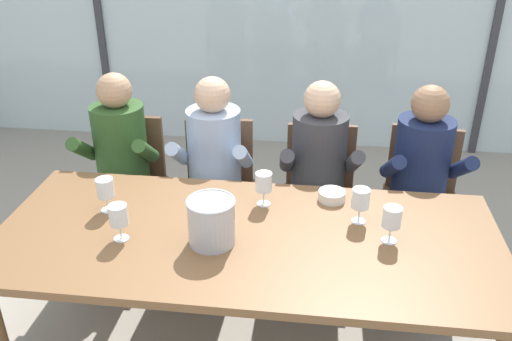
{
  "coord_description": "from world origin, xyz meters",
  "views": [
    {
      "loc": [
        0.3,
        -2.07,
        2.13
      ],
      "look_at": [
        0.0,
        0.35,
        0.87
      ],
      "focal_mm": 38.39,
      "sensor_mm": 36.0,
      "label": 1
    }
  ],
  "objects_px": {
    "chair_left_of_center": "(219,180)",
    "wine_glass_spare_empty": "(118,216)",
    "chair_right_of_center": "(420,189)",
    "person_olive_shirt": "(118,159)",
    "person_charcoal_jacket": "(319,170)",
    "chair_near_curtain": "(129,176)",
    "wine_glass_near_bucket": "(105,189)",
    "wine_glass_by_right_taster": "(361,200)",
    "chair_center": "(320,186)",
    "person_pale_blue_shirt": "(212,164)",
    "person_navy_polo": "(423,176)",
    "wine_glass_by_left_taster": "(392,219)",
    "dining_table": "(247,246)",
    "wine_glass_center_pour": "(264,183)",
    "ice_bucket_primary": "(211,221)",
    "tasting_bowl": "(332,196)"
  },
  "relations": [
    {
      "from": "chair_left_of_center",
      "to": "wine_glass_spare_empty",
      "type": "xyz_separation_m",
      "value": [
        -0.25,
        -1.01,
        0.34
      ]
    },
    {
      "from": "chair_right_of_center",
      "to": "person_olive_shirt",
      "type": "relative_size",
      "value": 0.73
    },
    {
      "from": "person_charcoal_jacket",
      "to": "chair_near_curtain",
      "type": "bearing_deg",
      "value": 170.07
    },
    {
      "from": "wine_glass_near_bucket",
      "to": "wine_glass_by_right_taster",
      "type": "relative_size",
      "value": 1.0
    },
    {
      "from": "chair_center",
      "to": "person_olive_shirt",
      "type": "bearing_deg",
      "value": -175.79
    },
    {
      "from": "chair_near_curtain",
      "to": "person_pale_blue_shirt",
      "type": "distance_m",
      "value": 0.61
    },
    {
      "from": "chair_near_curtain",
      "to": "wine_glass_by_right_taster",
      "type": "relative_size",
      "value": 5.0
    },
    {
      "from": "chair_center",
      "to": "wine_glass_near_bucket",
      "type": "height_order",
      "value": "wine_glass_near_bucket"
    },
    {
      "from": "chair_near_curtain",
      "to": "chair_right_of_center",
      "type": "xyz_separation_m",
      "value": [
        1.82,
        0.05,
        0.0
      ]
    },
    {
      "from": "chair_center",
      "to": "wine_glass_spare_empty",
      "type": "height_order",
      "value": "wine_glass_spare_empty"
    },
    {
      "from": "person_navy_polo",
      "to": "chair_near_curtain",
      "type": "bearing_deg",
      "value": 171.37
    },
    {
      "from": "chair_left_of_center",
      "to": "wine_glass_by_left_taster",
      "type": "xyz_separation_m",
      "value": [
        0.95,
        -0.87,
        0.34
      ]
    },
    {
      "from": "dining_table",
      "to": "wine_glass_center_pour",
      "type": "height_order",
      "value": "wine_glass_center_pour"
    },
    {
      "from": "person_charcoal_jacket",
      "to": "ice_bucket_primary",
      "type": "distance_m",
      "value": 0.98
    },
    {
      "from": "person_pale_blue_shirt",
      "to": "tasting_bowl",
      "type": "height_order",
      "value": "person_pale_blue_shirt"
    },
    {
      "from": "wine_glass_center_pour",
      "to": "wine_glass_spare_empty",
      "type": "bearing_deg",
      "value": -147.45
    },
    {
      "from": "wine_glass_center_pour",
      "to": "wine_glass_by_right_taster",
      "type": "height_order",
      "value": "same"
    },
    {
      "from": "chair_left_of_center",
      "to": "person_charcoal_jacket",
      "type": "xyz_separation_m",
      "value": [
        0.62,
        -0.12,
        0.17
      ]
    },
    {
      "from": "dining_table",
      "to": "chair_center",
      "type": "height_order",
      "value": "chair_center"
    },
    {
      "from": "chair_center",
      "to": "wine_glass_center_pour",
      "type": "height_order",
      "value": "wine_glass_center_pour"
    },
    {
      "from": "chair_near_curtain",
      "to": "person_navy_polo",
      "type": "bearing_deg",
      "value": -4.47
    },
    {
      "from": "dining_table",
      "to": "chair_left_of_center",
      "type": "height_order",
      "value": "chair_left_of_center"
    },
    {
      "from": "tasting_bowl",
      "to": "wine_glass_by_right_taster",
      "type": "bearing_deg",
      "value": -55.93
    },
    {
      "from": "person_pale_blue_shirt",
      "to": "wine_glass_spare_empty",
      "type": "bearing_deg",
      "value": -106.25
    },
    {
      "from": "chair_near_curtain",
      "to": "wine_glass_by_left_taster",
      "type": "distance_m",
      "value": 1.79
    },
    {
      "from": "chair_left_of_center",
      "to": "person_pale_blue_shirt",
      "type": "relative_size",
      "value": 0.73
    },
    {
      "from": "chair_center",
      "to": "ice_bucket_primary",
      "type": "relative_size",
      "value": 4.01
    },
    {
      "from": "chair_center",
      "to": "person_charcoal_jacket",
      "type": "bearing_deg",
      "value": -95.89
    },
    {
      "from": "dining_table",
      "to": "wine_glass_by_left_taster",
      "type": "bearing_deg",
      "value": 2.34
    },
    {
      "from": "dining_table",
      "to": "wine_glass_by_right_taster",
      "type": "bearing_deg",
      "value": 18.82
    },
    {
      "from": "ice_bucket_primary",
      "to": "wine_glass_by_right_taster",
      "type": "relative_size",
      "value": 1.25
    },
    {
      "from": "wine_glass_spare_empty",
      "to": "wine_glass_by_right_taster",
      "type": "bearing_deg",
      "value": 14.71
    },
    {
      "from": "person_pale_blue_shirt",
      "to": "wine_glass_by_left_taster",
      "type": "distance_m",
      "value": 1.23
    },
    {
      "from": "person_charcoal_jacket",
      "to": "wine_glass_near_bucket",
      "type": "relative_size",
      "value": 6.84
    },
    {
      "from": "chair_right_of_center",
      "to": "chair_near_curtain",
      "type": "bearing_deg",
      "value": -170.19
    },
    {
      "from": "person_navy_polo",
      "to": "wine_glass_by_right_taster",
      "type": "xyz_separation_m",
      "value": [
        -0.39,
        -0.6,
        0.16
      ]
    },
    {
      "from": "ice_bucket_primary",
      "to": "wine_glass_spare_empty",
      "type": "distance_m",
      "value": 0.41
    },
    {
      "from": "person_olive_shirt",
      "to": "wine_glass_center_pour",
      "type": "distance_m",
      "value": 1.08
    },
    {
      "from": "chair_left_of_center",
      "to": "wine_glass_center_pour",
      "type": "bearing_deg",
      "value": -65.78
    },
    {
      "from": "chair_center",
      "to": "ice_bucket_primary",
      "type": "height_order",
      "value": "ice_bucket_primary"
    },
    {
      "from": "wine_glass_spare_empty",
      "to": "chair_center",
      "type": "bearing_deg",
      "value": 48.69
    },
    {
      "from": "chair_left_of_center",
      "to": "tasting_bowl",
      "type": "relative_size",
      "value": 6.35
    },
    {
      "from": "chair_right_of_center",
      "to": "wine_glass_by_right_taster",
      "type": "height_order",
      "value": "wine_glass_by_right_taster"
    },
    {
      "from": "chair_near_curtain",
      "to": "wine_glass_center_pour",
      "type": "distance_m",
      "value": 1.16
    },
    {
      "from": "dining_table",
      "to": "wine_glass_by_left_taster",
      "type": "distance_m",
      "value": 0.67
    },
    {
      "from": "chair_center",
      "to": "person_pale_blue_shirt",
      "type": "xyz_separation_m",
      "value": [
        -0.64,
        -0.12,
        0.17
      ]
    },
    {
      "from": "chair_center",
      "to": "wine_glass_near_bucket",
      "type": "xyz_separation_m",
      "value": [
        -1.03,
        -0.77,
        0.34
      ]
    },
    {
      "from": "ice_bucket_primary",
      "to": "wine_glass_near_bucket",
      "type": "height_order",
      "value": "ice_bucket_primary"
    },
    {
      "from": "chair_center",
      "to": "wine_glass_by_right_taster",
      "type": "relative_size",
      "value": 5.0
    },
    {
      "from": "dining_table",
      "to": "person_pale_blue_shirt",
      "type": "xyz_separation_m",
      "value": [
        -0.31,
        0.77,
        0.02
      ]
    }
  ]
}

